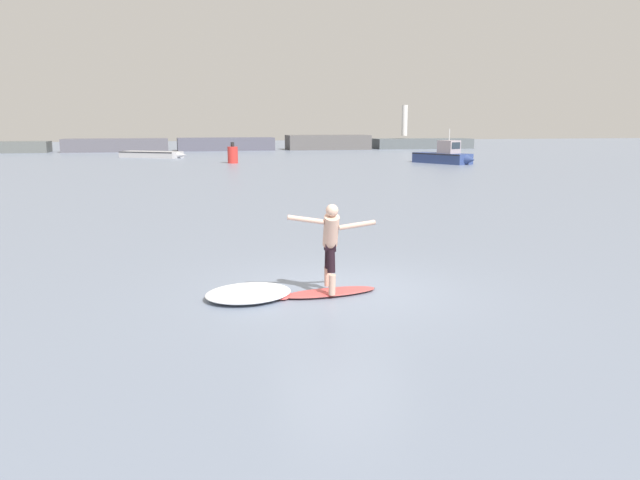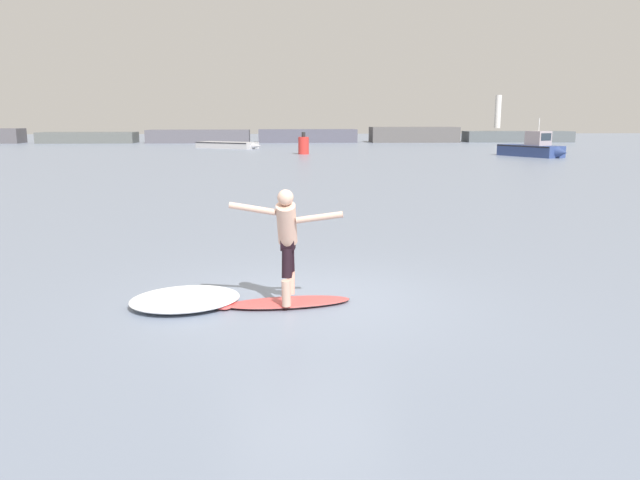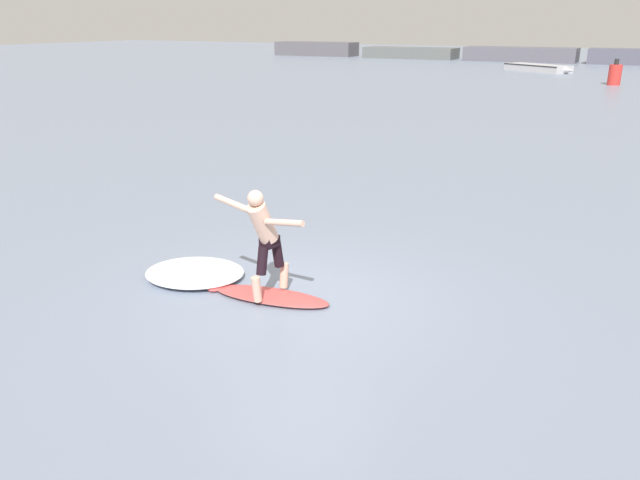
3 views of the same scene
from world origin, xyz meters
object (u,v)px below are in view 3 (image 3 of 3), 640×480
Objects in this scene: small_boat_offshore at (539,68)px; channel_marker_buoy at (615,74)px; surfboard at (269,296)px; surfer at (264,234)px.

small_boat_offshore is 3.75× the size of channel_marker_buoy.
channel_marker_buoy is (1.82, 39.09, 0.64)m from surfboard.
channel_marker_buoy reaches higher than small_boat_offshore.
surfboard is 1.22× the size of surfer.
surfer is 1.02× the size of channel_marker_buoy.
surfboard is 1.05m from surfer.
surfer is 0.27× the size of small_boat_offshore.
surfer reaches higher than surfboard.
surfer is 49.08m from small_boat_offshore.
surfer is at bearing -79.13° from surfboard.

